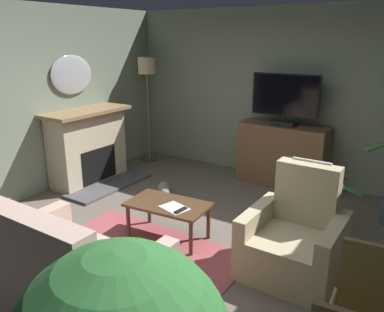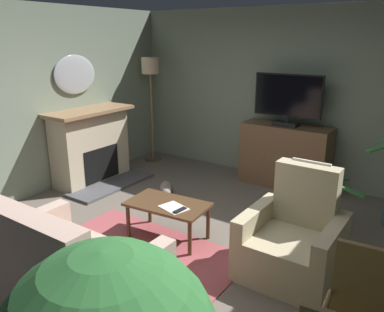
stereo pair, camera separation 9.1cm
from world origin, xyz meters
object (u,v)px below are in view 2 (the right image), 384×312
(tv_remote, at_px, (180,210))
(television, at_px, (288,99))
(coffee_table, at_px, (168,207))
(fireplace, at_px, (92,148))
(tv_cabinet, at_px, (285,157))
(sofa_floral, at_px, (67,276))
(potted_plant_on_hearth_side, at_px, (319,218))
(cat, at_px, (166,189))
(armchair_in_far_corner, at_px, (293,242))
(floor_lamp, at_px, (151,79))
(wall_mirror_oval, at_px, (75,75))
(folded_newspaper, at_px, (174,208))

(tv_remote, bearing_deg, television, 0.87)
(coffee_table, xyz_separation_m, tv_remote, (0.24, -0.10, 0.07))
(fireplace, height_order, tv_cabinet, fireplace)
(television, xyz_separation_m, sofa_floral, (-0.38, -3.72, -1.02))
(television, relative_size, tv_remote, 5.92)
(tv_cabinet, height_order, coffee_table, tv_cabinet)
(potted_plant_on_hearth_side, height_order, cat, potted_plant_on_hearth_side)
(coffee_table, bearing_deg, tv_remote, -21.80)
(sofa_floral, height_order, armchair_in_far_corner, armchair_in_far_corner)
(television, bearing_deg, fireplace, -149.74)
(armchair_in_far_corner, distance_m, potted_plant_on_hearth_side, 1.02)
(tv_cabinet, relative_size, floor_lamp, 0.71)
(sofa_floral, xyz_separation_m, floor_lamp, (-2.12, 3.62, 1.16))
(wall_mirror_oval, height_order, potted_plant_on_hearth_side, wall_mirror_oval)
(fireplace, relative_size, folded_newspaper, 4.71)
(armchair_in_far_corner, bearing_deg, folded_newspaper, -170.77)
(potted_plant_on_hearth_side, bearing_deg, cat, -175.07)
(tv_remote, distance_m, sofa_floral, 1.36)
(wall_mirror_oval, relative_size, sofa_floral, 0.53)
(fireplace, relative_size, wall_mirror_oval, 1.84)
(potted_plant_on_hearth_side, relative_size, floor_lamp, 0.46)
(sofa_floral, bearing_deg, folded_newspaper, 87.41)
(fireplace, bearing_deg, floor_lamp, 87.45)
(tv_cabinet, relative_size, cat, 2.11)
(wall_mirror_oval, height_order, sofa_floral, wall_mirror_oval)
(cat, bearing_deg, floor_lamp, 136.20)
(armchair_in_far_corner, bearing_deg, tv_cabinet, 113.61)
(fireplace, height_order, cat, fireplace)
(tv_remote, xyz_separation_m, potted_plant_on_hearth_side, (1.13, 1.25, -0.29))
(tv_cabinet, height_order, cat, tv_cabinet)
(television, height_order, sofa_floral, television)
(coffee_table, height_order, armchair_in_far_corner, armchair_in_far_corner)
(wall_mirror_oval, bearing_deg, folded_newspaper, -18.87)
(cat, distance_m, floor_lamp, 2.24)
(folded_newspaper, bearing_deg, television, 97.44)
(floor_lamp, bearing_deg, television, 2.40)
(coffee_table, xyz_separation_m, cat, (-0.78, 0.96, -0.28))
(cat, bearing_deg, potted_plant_on_hearth_side, 4.93)
(coffee_table, bearing_deg, floor_lamp, 133.27)
(folded_newspaper, xyz_separation_m, floor_lamp, (-2.19, 2.24, 1.06))
(floor_lamp, bearing_deg, coffee_table, -46.73)
(armchair_in_far_corner, relative_size, potted_plant_on_hearth_side, 1.23)
(folded_newspaper, height_order, armchair_in_far_corner, armchair_in_far_corner)
(coffee_table, relative_size, armchair_in_far_corner, 0.90)
(sofa_floral, xyz_separation_m, cat, (-0.86, 2.40, -0.24))
(fireplace, bearing_deg, armchair_in_far_corner, -10.41)
(tv_cabinet, distance_m, potted_plant_on_hearth_side, 1.53)
(armchair_in_far_corner, xyz_separation_m, potted_plant_on_hearth_side, (-0.04, 1.01, -0.17))
(coffee_table, relative_size, floor_lamp, 0.51)
(tv_remote, height_order, armchair_in_far_corner, armchair_in_far_corner)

